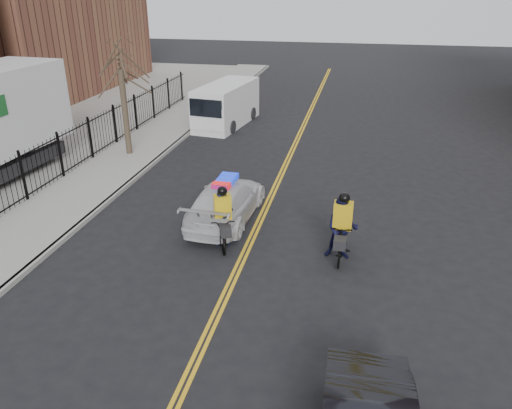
{
  "coord_description": "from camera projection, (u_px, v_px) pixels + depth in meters",
  "views": [
    {
      "loc": [
        3.13,
        -11.27,
        7.81
      ],
      "look_at": [
        0.17,
        2.82,
        1.3
      ],
      "focal_mm": 35.0,
      "sensor_mm": 36.0,
      "label": 1
    }
  ],
  "objects": [
    {
      "name": "center_line_left",
      "position": [
        275.0,
        182.0,
        21.0
      ],
      "size": [
        0.1,
        60.0,
        0.01
      ],
      "primitive_type": "cube",
      "color": "gold",
      "rests_on": "ground"
    },
    {
      "name": "curb",
      "position": [
        144.0,
        171.0,
        22.08
      ],
      "size": [
        0.2,
        60.0,
        0.15
      ],
      "primitive_type": "cube",
      "color": "gray",
      "rests_on": "ground"
    },
    {
      "name": "police_cruiser",
      "position": [
        226.0,
        201.0,
        17.52
      ],
      "size": [
        2.15,
        4.86,
        1.55
      ],
      "rotation": [
        0.0,
        0.0,
        3.1
      ],
      "color": "silver",
      "rests_on": "ground"
    },
    {
      "name": "center_line_right",
      "position": [
        279.0,
        183.0,
        20.97
      ],
      "size": [
        0.1,
        60.0,
        0.01
      ],
      "primitive_type": "cube",
      "color": "gold",
      "rests_on": "ground"
    },
    {
      "name": "iron_fence",
      "position": [
        79.0,
        147.0,
        22.26
      ],
      "size": [
        0.12,
        28.0,
        2.0
      ],
      "primitive_type": null,
      "color": "black",
      "rests_on": "ground"
    },
    {
      "name": "cyclist_far",
      "position": [
        342.0,
        233.0,
        15.02
      ],
      "size": [
        0.97,
        2.14,
        2.15
      ],
      "rotation": [
        0.0,
        0.0,
        -0.02
      ],
      "color": "black",
      "rests_on": "ground"
    },
    {
      "name": "sidewalk",
      "position": [
        113.0,
        168.0,
        22.36
      ],
      "size": [
        3.0,
        60.0,
        0.15
      ],
      "primitive_type": "cube",
      "color": "gray",
      "rests_on": "ground"
    },
    {
      "name": "cargo_van",
      "position": [
        225.0,
        106.0,
        28.83
      ],
      "size": [
        2.8,
        5.87,
        2.36
      ],
      "rotation": [
        0.0,
        0.0,
        -0.14
      ],
      "color": "white",
      "rests_on": "ground"
    },
    {
      "name": "cyclist_near",
      "position": [
        223.0,
        225.0,
        15.81
      ],
      "size": [
        1.42,
        2.18,
        2.02
      ],
      "rotation": [
        0.0,
        0.0,
        0.38
      ],
      "color": "black",
      "rests_on": "ground"
    },
    {
      "name": "ground",
      "position": [
        229.0,
        287.0,
        13.85
      ],
      "size": [
        120.0,
        120.0,
        0.0
      ],
      "primitive_type": "plane",
      "color": "black",
      "rests_on": "ground"
    },
    {
      "name": "street_tree",
      "position": [
        122.0,
        82.0,
        22.73
      ],
      "size": [
        3.2,
        3.2,
        4.8
      ],
      "color": "#352A1F",
      "rests_on": "sidewalk"
    }
  ]
}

